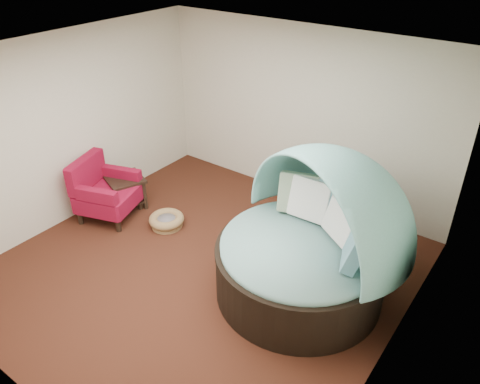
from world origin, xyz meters
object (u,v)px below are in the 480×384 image
Objects in this scene: pet_basket at (167,220)px; red_armchair at (104,191)px; side_table at (126,188)px; canopy_daybed at (311,232)px.

red_armchair reaches higher than pet_basket.
pet_basket is 0.77× the size of side_table.
pet_basket is 0.52× the size of red_armchair.
red_armchair is (-0.97, -0.34, 0.35)m from pet_basket.
canopy_daybed is at bearing -0.11° from side_table.
red_armchair is 1.47× the size of side_table.
red_armchair reaches higher than side_table.
canopy_daybed reaches higher than pet_basket.
side_table is at bearing 62.82° from red_armchair.
canopy_daybed reaches higher than red_armchair.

